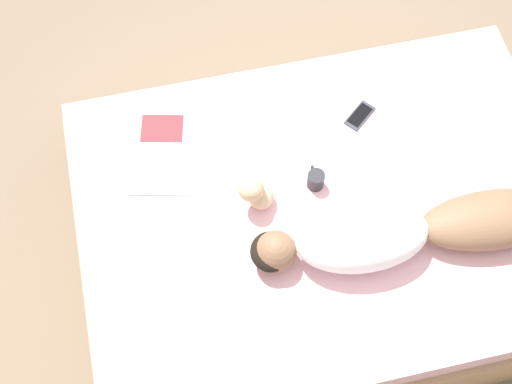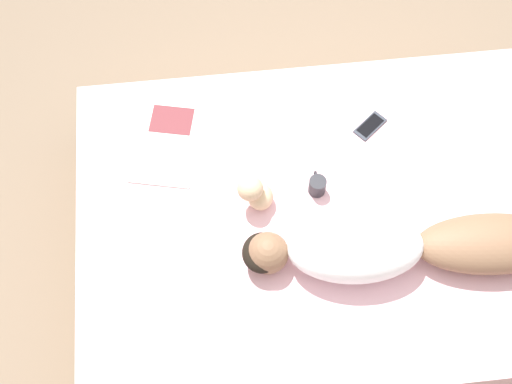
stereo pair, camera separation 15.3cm
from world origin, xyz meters
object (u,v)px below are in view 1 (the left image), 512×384
object	(u,v)px
person	(404,231)
open_magazine	(161,149)
coffee_mug	(316,179)
cell_phone	(360,116)

from	to	relation	value
person	open_magazine	size ratio (longest dim) A/B	2.67
person	open_magazine	world-z (taller)	person
open_magazine	person	bearing A→B (deg)	-112.80
person	open_magazine	xyz separation A→B (m)	(0.65, 0.90, -0.10)
coffee_mug	open_magazine	bearing A→B (deg)	63.24
coffee_mug	cell_phone	bearing A→B (deg)	-44.43
cell_phone	person	bearing A→B (deg)	139.05
coffee_mug	cell_phone	world-z (taller)	coffee_mug
cell_phone	open_magazine	bearing A→B (deg)	48.87
open_magazine	coffee_mug	bearing A→B (deg)	-103.66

